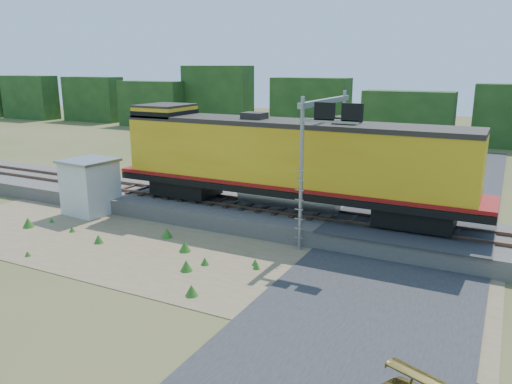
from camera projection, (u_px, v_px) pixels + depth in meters
The scene contains 10 objects.
ground at pixel (201, 263), 20.12m from camera, with size 140.00×140.00×0.00m, color #475123.
ballast at pixel (266, 215), 25.20m from camera, with size 70.00×5.00×0.80m, color slate.
rails at pixel (266, 206), 25.09m from camera, with size 70.00×1.54×0.16m.
dirt_shoulder at pixel (168, 251), 21.43m from camera, with size 26.00×8.00×0.03m, color #8C7754.
road at pixel (378, 288), 17.65m from camera, with size 7.00×66.00×0.86m.
tree_line_north at pixel (400, 112), 52.17m from camera, with size 130.00×3.00×6.50m.
weed_clumps at pixel (135, 248), 21.75m from camera, with size 15.00×6.20×0.56m, color #2F6D1F, non-canonical shape.
locomotive at pixel (284, 160), 24.07m from camera, with size 18.54×2.83×4.78m.
shed at pixel (90, 186), 26.62m from camera, with size 2.70×2.70×2.94m.
signal_gantry at pixel (327, 131), 22.07m from camera, with size 2.60×6.20×6.55m.
Camera 1 is at (10.55, -15.72, 7.72)m, focal length 35.00 mm.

